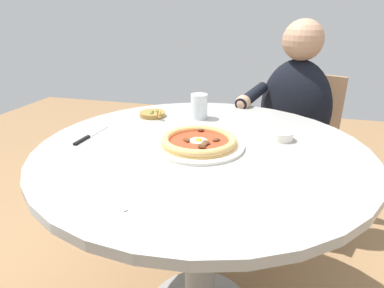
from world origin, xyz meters
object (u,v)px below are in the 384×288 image
Objects in this scene: steak_knife at (87,138)px; olive_pan at (153,114)px; dining_table at (201,186)px; fork_utensil at (111,192)px; ramekin_capers at (281,135)px; pizza_on_plate at (199,142)px; water_glass at (199,107)px; diner_person at (290,144)px; cafe_chair_diner at (300,136)px.

steak_knife is 1.71× the size of olive_pan.
dining_table is 7.38× the size of fork_utensil.
olive_pan is (-0.14, -0.52, -0.01)m from ramekin_capers.
fork_utensil is at bearing -21.80° from pizza_on_plate.
fork_utensil is (0.31, 0.26, -0.00)m from steak_knife.
ramekin_capers reaches higher than dining_table.
water_glass is (-0.28, -0.08, 0.20)m from dining_table.
diner_person reaches higher than dining_table.
fork_utensil is 0.17× the size of cafe_chair_diner.
diner_person is at bearing 129.25° from olive_pan.
cafe_chair_diner is (-0.13, 0.06, 0.00)m from diner_person.
water_glass reaches higher than fork_utensil.
steak_knife is at bearing -83.45° from dining_table.
diner_person is 1.34× the size of cafe_chair_diner.
dining_table is 5.54× the size of steak_knife.
olive_pan reaches higher than dining_table.
ramekin_capers is at bearing 140.32° from fork_utensil.
steak_knife is at bearing -22.83° from olive_pan.
water_glass is 0.09× the size of diner_person.
pizza_on_plate is 0.36m from fork_utensil.
water_glass is 0.64m from fork_utensil.
ramekin_capers is (0.16, 0.33, -0.03)m from water_glass.
olive_pan reaches higher than ramekin_capers.
steak_knife reaches higher than dining_table.
diner_person is at bearing 138.89° from water_glass.
pizza_on_plate reaches higher than fork_utensil.
olive_pan is 0.62m from fork_utensil.
olive_pan is at bearing -46.66° from cafe_chair_diner.
steak_knife is 0.17× the size of diner_person.
dining_table is 13.81× the size of ramekin_capers.
ramekin_capers is 0.79m from cafe_chair_diner.
dining_table is 0.94m from cafe_chair_diner.
water_glass is at bearing -37.88° from cafe_chair_diner.
diner_person is (-0.61, 0.06, -0.27)m from ramekin_capers.
diner_person reaches higher than cafe_chair_diner.
cafe_chair_diner is at bearing 156.83° from pizza_on_plate.
pizza_on_plate is at bearing 94.20° from steak_knife.
pizza_on_plate is 0.99m from cafe_chair_diner.
ramekin_capers is at bearing 75.35° from olive_pan.
pizza_on_plate is (0.02, -0.01, 0.17)m from dining_table.
olive_pan reaches higher than fork_utensil.
pizza_on_plate is at bearing 44.46° from olive_pan.
water_glass is 0.46m from steak_knife.
steak_knife is 0.23× the size of cafe_chair_diner.
water_glass is at bearing 174.50° from fork_utensil.
cafe_chair_diner is (-1.21, 0.51, -0.25)m from fork_utensil.
steak_knife is 1.08m from diner_person.
ramekin_capers is (-0.12, 0.25, 0.17)m from dining_table.
fork_utensil is at bearing -22.65° from diner_person.
ramekin_capers is at bearing 104.13° from steak_knife.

